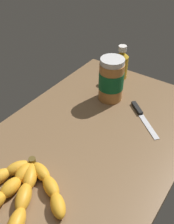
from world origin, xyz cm
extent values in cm
cube|color=brown|center=(0.00, 0.00, -1.61)|extent=(80.71, 56.63, 3.22)
ellipsoid|color=gold|center=(26.78, -7.93, 1.79)|extent=(7.69, 6.25, 3.57)
ellipsoid|color=orange|center=(27.04, -5.28, 1.88)|extent=(7.09, 4.88, 3.75)
ellipsoid|color=orange|center=(32.20, -4.69, 1.88)|extent=(6.67, 4.03, 3.75)
ellipsoid|color=orange|center=(26.85, -3.17, 1.86)|extent=(8.83, 7.91, 3.72)
ellipsoid|color=orange|center=(32.32, 0.49, 1.86)|extent=(8.99, 7.41, 3.72)
ellipsoid|color=orange|center=(38.15, 3.57, 1.86)|extent=(9.04, 6.84, 3.72)
ellipsoid|color=gold|center=(24.15, -1.84, 1.76)|extent=(5.28, 7.80, 3.52)
ellipsoid|color=gold|center=(26.17, 3.46, 1.76)|extent=(6.32, 7.94, 3.52)
ellipsoid|color=gold|center=(29.17, 8.27, 1.76)|extent=(7.13, 7.79, 3.52)
cylinder|color=brown|center=(23.00, -6.03, 1.80)|extent=(2.00, 2.00, 3.00)
cylinder|color=#B27238|center=(-17.77, -5.41, 7.25)|extent=(8.92, 8.92, 14.51)
cylinder|color=#0F592D|center=(-17.77, -5.41, 7.98)|extent=(9.09, 9.09, 6.53)
cylinder|color=silver|center=(-17.77, -5.41, 15.47)|extent=(8.52, 8.52, 1.91)
cylinder|color=gold|center=(-33.33, -9.86, 4.74)|extent=(5.69, 5.69, 9.47)
cone|color=gold|center=(-33.33, -9.86, 10.72)|extent=(5.69, 5.69, 2.50)
cylinder|color=white|center=(-33.33, -9.86, 13.04)|extent=(3.28, 3.28, 2.13)
cube|color=silver|center=(-10.98, 13.59, 0.30)|extent=(9.36, 10.66, 0.50)
cube|color=black|center=(-17.23, 6.16, 0.60)|extent=(5.73, 6.39, 1.20)
camera|label=1|loc=(53.48, 33.79, 58.36)|focal=41.99mm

